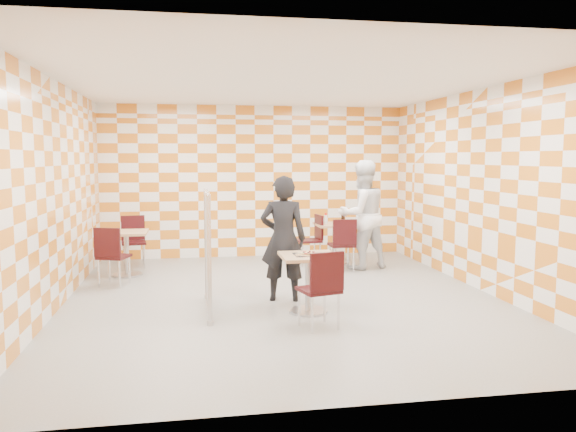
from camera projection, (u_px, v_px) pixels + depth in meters
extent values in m
plane|color=gray|center=(283.00, 298.00, 7.92)|extent=(7.00, 7.00, 0.00)
plane|color=white|center=(283.00, 82.00, 7.60)|extent=(7.00, 7.00, 0.00)
plane|color=white|center=(255.00, 182.00, 11.19)|extent=(6.00, 0.00, 6.00)
plane|color=white|center=(55.00, 195.00, 7.25)|extent=(0.00, 7.00, 7.00)
plane|color=white|center=(484.00, 190.00, 8.27)|extent=(0.00, 7.00, 7.00)
cube|color=tan|center=(309.00, 256.00, 7.14)|extent=(0.70, 0.70, 0.04)
cylinder|color=#A5A5AA|center=(308.00, 284.00, 7.18)|extent=(0.08, 0.08, 0.70)
cylinder|color=#A5A5AA|center=(308.00, 311.00, 7.22)|extent=(0.50, 0.50, 0.03)
cube|color=tan|center=(335.00, 225.00, 10.48)|extent=(0.70, 0.70, 0.04)
cylinder|color=#A5A5AA|center=(335.00, 244.00, 10.52)|extent=(0.08, 0.08, 0.70)
cylinder|color=#A5A5AA|center=(334.00, 262.00, 10.56)|extent=(0.50, 0.50, 0.03)
cube|color=tan|center=(126.00, 233.00, 9.38)|extent=(0.70, 0.70, 0.04)
cylinder|color=#A5A5AA|center=(127.00, 254.00, 9.42)|extent=(0.08, 0.08, 0.70)
cylinder|color=#A5A5AA|center=(127.00, 275.00, 9.46)|extent=(0.50, 0.50, 0.03)
cube|color=black|center=(319.00, 290.00, 6.52)|extent=(0.51, 0.51, 0.04)
cube|color=black|center=(327.00, 272.00, 6.31)|extent=(0.42, 0.14, 0.45)
cylinder|color=silver|center=(325.00, 305.00, 6.77)|extent=(0.03, 0.03, 0.43)
cylinder|color=silver|center=(299.00, 308.00, 6.63)|extent=(0.03, 0.03, 0.43)
cylinder|color=silver|center=(339.00, 312.00, 6.46)|extent=(0.03, 0.03, 0.43)
cylinder|color=silver|center=(312.00, 315.00, 6.32)|extent=(0.03, 0.03, 0.43)
cube|color=black|center=(342.00, 245.00, 9.85)|extent=(0.42, 0.42, 0.04)
cube|color=black|center=(345.00, 232.00, 9.62)|extent=(0.42, 0.04, 0.45)
cylinder|color=silver|center=(348.00, 256.00, 10.07)|extent=(0.03, 0.03, 0.43)
cylinder|color=silver|center=(330.00, 257.00, 10.01)|extent=(0.03, 0.03, 0.43)
cylinder|color=silver|center=(354.00, 260.00, 9.73)|extent=(0.03, 0.03, 0.43)
cylinder|color=silver|center=(334.00, 260.00, 9.68)|extent=(0.03, 0.03, 0.43)
cube|color=black|center=(309.00, 241.00, 10.36)|extent=(0.46, 0.46, 0.04)
cube|color=black|center=(319.00, 227.00, 10.39)|extent=(0.08, 0.42, 0.45)
cylinder|color=silver|center=(297.00, 252.00, 10.50)|extent=(0.03, 0.03, 0.43)
cylinder|color=silver|center=(302.00, 255.00, 10.18)|extent=(0.03, 0.03, 0.43)
cylinder|color=silver|center=(314.00, 251.00, 10.59)|extent=(0.03, 0.03, 0.43)
cylinder|color=silver|center=(320.00, 254.00, 10.27)|extent=(0.03, 0.03, 0.43)
cube|color=black|center=(114.00, 257.00, 8.69)|extent=(0.54, 0.54, 0.04)
cube|color=black|center=(107.00, 243.00, 8.47)|extent=(0.41, 0.18, 0.45)
cylinder|color=silver|center=(129.00, 270.00, 8.86)|extent=(0.03, 0.03, 0.43)
cylinder|color=silver|center=(109.00, 269.00, 8.91)|extent=(0.03, 0.03, 0.43)
cylinder|color=silver|center=(120.00, 274.00, 8.52)|extent=(0.03, 0.03, 0.43)
cylinder|color=silver|center=(99.00, 273.00, 8.58)|extent=(0.03, 0.03, 0.43)
cube|color=black|center=(134.00, 243.00, 10.11)|extent=(0.47, 0.47, 0.04)
cube|color=black|center=(133.00, 228.00, 10.28)|extent=(0.42, 0.10, 0.45)
cylinder|color=silver|center=(125.00, 258.00, 9.92)|extent=(0.03, 0.03, 0.43)
cylinder|color=silver|center=(144.00, 257.00, 10.03)|extent=(0.03, 0.03, 0.43)
cylinder|color=silver|center=(124.00, 255.00, 10.25)|extent=(0.03, 0.03, 0.43)
cylinder|color=silver|center=(143.00, 254.00, 10.35)|extent=(0.03, 0.03, 0.43)
cube|color=white|center=(208.00, 250.00, 7.21)|extent=(0.02, 1.30, 1.40)
cube|color=#B2B2B7|center=(207.00, 194.00, 7.13)|extent=(0.05, 1.30, 0.05)
cube|color=#B2B2B7|center=(208.00, 305.00, 7.28)|extent=(0.05, 1.30, 0.05)
cube|color=#B2B2B7|center=(209.00, 259.00, 6.57)|extent=(0.05, 0.05, 1.50)
cylinder|color=#B2B2B7|center=(210.00, 323.00, 6.65)|extent=(0.08, 0.08, 0.05)
cube|color=#B2B2B7|center=(206.00, 242.00, 7.84)|extent=(0.05, 0.05, 1.50)
cylinder|color=#B2B2B7|center=(207.00, 297.00, 7.92)|extent=(0.08, 0.08, 0.05)
imported|color=black|center=(283.00, 239.00, 7.74)|extent=(0.70, 0.54, 1.74)
imported|color=white|center=(362.00, 215.00, 9.98)|extent=(1.09, 0.94, 1.93)
cube|color=silver|center=(309.00, 255.00, 7.12)|extent=(0.38, 0.34, 0.01)
cone|color=tan|center=(309.00, 254.00, 7.12)|extent=(0.40, 0.40, 0.02)
cone|color=#F2D88C|center=(309.00, 252.00, 7.14)|extent=(0.33, 0.33, 0.01)
cylinder|color=maroon|center=(306.00, 253.00, 7.01)|extent=(0.04, 0.04, 0.01)
cylinder|color=maroon|center=(314.00, 253.00, 7.04)|extent=(0.04, 0.04, 0.01)
cylinder|color=maroon|center=(309.00, 252.00, 7.10)|extent=(0.04, 0.04, 0.01)
cylinder|color=maroon|center=(305.00, 252.00, 7.14)|extent=(0.04, 0.04, 0.01)
cylinder|color=maroon|center=(313.00, 252.00, 7.14)|extent=(0.04, 0.04, 0.01)
torus|color=black|center=(313.00, 252.00, 7.10)|extent=(0.03, 0.03, 0.01)
torus|color=black|center=(308.00, 253.00, 7.06)|extent=(0.03, 0.03, 0.01)
torus|color=black|center=(310.00, 251.00, 7.16)|extent=(0.03, 0.03, 0.01)
torus|color=black|center=(304.00, 252.00, 7.09)|extent=(0.03, 0.03, 0.01)
cylinder|color=white|center=(326.00, 219.00, 10.49)|extent=(0.06, 0.06, 0.16)
cylinder|color=red|center=(326.00, 214.00, 10.48)|extent=(0.04, 0.04, 0.04)
cylinder|color=black|center=(343.00, 218.00, 10.50)|extent=(0.07, 0.07, 0.20)
cylinder|color=red|center=(343.00, 212.00, 10.49)|extent=(0.03, 0.03, 0.03)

